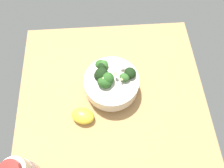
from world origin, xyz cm
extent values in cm
cube|color=tan|center=(0.00, 0.00, -2.30)|extent=(62.55, 62.55, 4.59)
cylinder|color=silver|center=(3.42, -0.15, 0.87)|extent=(9.67, 9.67, 1.73)
cylinder|color=silver|center=(3.42, -0.15, 4.33)|extent=(17.58, 17.58, 5.20)
cylinder|color=beige|center=(3.42, -0.15, 6.53)|extent=(15.26, 15.26, 0.80)
cylinder|color=#3C7A32|center=(4.71, 3.06, 6.81)|extent=(2.15, 2.18, 1.38)
ellipsoid|color=black|center=(4.71, 3.06, 8.51)|extent=(6.46, 7.28, 6.47)
cylinder|color=#589D47|center=(9.09, 3.07, 5.63)|extent=(1.39, 1.30, 1.62)
ellipsoid|color=black|center=(9.09, 3.07, 7.13)|extent=(3.34, 2.85, 2.75)
cylinder|color=#589D47|center=(3.37, -4.04, 6.87)|extent=(1.59, 1.49, 1.17)
ellipsoid|color=#386B2B|center=(3.37, -4.04, 8.20)|extent=(3.74, 4.23, 3.27)
cylinder|color=#3C7A32|center=(1.88, 2.22, 6.25)|extent=(2.23, 2.20, 1.98)
ellipsoid|color=#2D6023|center=(1.88, 2.22, 8.25)|extent=(5.63, 6.10, 5.94)
cylinder|color=#3C7A32|center=(8.96, 2.26, 5.93)|extent=(1.55, 1.61, 1.22)
ellipsoid|color=black|center=(8.96, 2.26, 7.35)|extent=(4.28, 4.17, 2.75)
cylinder|color=#589D47|center=(9.32, 3.31, 5.72)|extent=(1.43, 1.28, 1.21)
ellipsoid|color=#2D6023|center=(9.32, 3.31, 7.06)|extent=(4.62, 4.62, 3.33)
cylinder|color=#2F662B|center=(7.78, 2.73, 6.06)|extent=(1.57, 1.29, 1.93)
ellipsoid|color=black|center=(7.78, 2.73, 7.82)|extent=(3.75, 3.58, 2.79)
cylinder|color=#3C7A32|center=(4.47, 2.76, 6.38)|extent=(1.64, 1.73, 1.22)
ellipsoid|color=#2D6023|center=(4.47, 2.76, 7.87)|extent=(3.93, 4.11, 3.90)
cylinder|color=#3C7A32|center=(8.47, 2.23, 6.25)|extent=(1.70, 1.60, 1.51)
ellipsoid|color=#386B2B|center=(8.47, 2.23, 7.71)|extent=(3.97, 3.85, 4.04)
cylinder|color=#2F662B|center=(4.85, 4.19, 5.73)|extent=(1.56, 1.63, 1.83)
ellipsoid|color=black|center=(4.85, 4.19, 7.34)|extent=(3.63, 3.46, 3.15)
cylinder|color=#589D47|center=(4.90, -5.95, 6.14)|extent=(2.04, 2.15, 1.62)
ellipsoid|color=black|center=(4.90, -5.95, 8.00)|extent=(5.35, 5.14, 4.71)
cylinder|color=#3C7A32|center=(3.01, 1.21, 6.88)|extent=(1.60, 1.46, 1.18)
ellipsoid|color=#2D6023|center=(3.01, 1.21, 8.60)|extent=(5.89, 5.55, 4.75)
ellipsoid|color=#DBBC84|center=(4.24, -1.28, 9.61)|extent=(1.92, 1.41, 1.06)
ellipsoid|color=#DBBC84|center=(2.27, 2.57, 9.85)|extent=(1.75, 2.03, 1.32)
ellipsoid|color=#DBBC84|center=(2.63, -3.28, 8.81)|extent=(1.85, 2.03, 1.15)
ellipsoid|color=#DBBC84|center=(7.11, -3.70, 8.62)|extent=(1.50, 1.99, 0.91)
ellipsoid|color=#DBBC84|center=(5.99, 2.91, 8.16)|extent=(1.81, 1.98, 1.39)
ellipsoid|color=yellow|center=(-6.06, 9.68, 1.88)|extent=(7.39, 8.58, 3.77)
camera|label=1|loc=(-28.50, 2.00, 67.75)|focal=35.17mm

